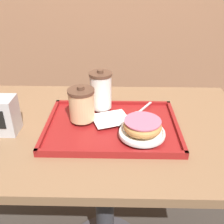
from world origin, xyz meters
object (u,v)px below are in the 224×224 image
spoon (139,112)px  coffee_cup_rear (101,90)px  coffee_cup_front (82,104)px  donut_chocolate_glazed (142,126)px

spoon → coffee_cup_rear: bearing=-75.4°
coffee_cup_front → donut_chocolate_glazed: size_ratio=1.02×
spoon → coffee_cup_front: bearing=-46.0°
coffee_cup_front → spoon: 0.21m
coffee_cup_rear → coffee_cup_front: bearing=-125.0°
coffee_cup_rear → donut_chocolate_glazed: coffee_cup_rear is taller
coffee_cup_front → coffee_cup_rear: bearing=55.0°
donut_chocolate_glazed → coffee_cup_rear: bearing=127.1°
coffee_cup_front → spoon: (0.20, 0.04, -0.05)m
coffee_cup_rear → donut_chocolate_glazed: 0.23m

